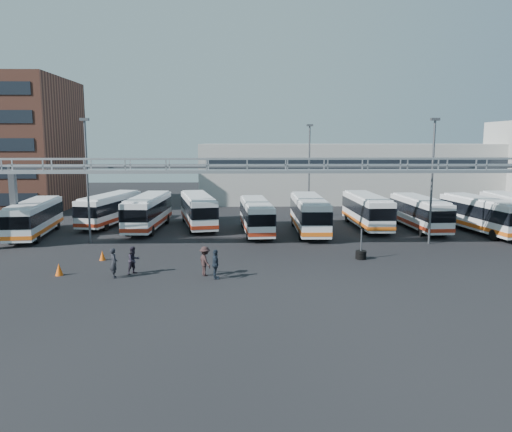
{
  "coord_description": "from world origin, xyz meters",
  "views": [
    {
      "loc": [
        -3.35,
        -32.94,
        8.35
      ],
      "look_at": [
        -2.3,
        6.0,
        2.52
      ],
      "focal_mm": 35.0,
      "sensor_mm": 36.0,
      "label": 1
    }
  ],
  "objects_px": {
    "tire_stack": "(361,254)",
    "bus_0": "(35,217)",
    "bus_4": "(256,215)",
    "bus_6": "(367,210)",
    "bus_8": "(482,214)",
    "pedestrian_a": "(114,263)",
    "bus_7": "(419,212)",
    "cone_right": "(102,255)",
    "light_pole_mid": "(432,174)",
    "pedestrian_d": "(215,264)",
    "cone_left": "(59,269)",
    "bus_2": "(148,211)",
    "pedestrian_c": "(205,261)",
    "light_pole_left": "(87,174)",
    "light_pole_back": "(309,165)",
    "pedestrian_b": "(134,260)",
    "bus_5": "(309,213)",
    "bus_3": "(198,209)",
    "bus_1": "(110,208)"
  },
  "relations": [
    {
      "from": "bus_4",
      "to": "pedestrian_c",
      "type": "relative_size",
      "value": 5.44
    },
    {
      "from": "bus_3",
      "to": "bus_6",
      "type": "xyz_separation_m",
      "value": [
        16.42,
        -0.93,
        0.02
      ]
    },
    {
      "from": "bus_1",
      "to": "pedestrian_d",
      "type": "bearing_deg",
      "value": -48.88
    },
    {
      "from": "light_pole_left",
      "to": "light_pole_back",
      "type": "height_order",
      "value": "same"
    },
    {
      "from": "bus_7",
      "to": "bus_1",
      "type": "bearing_deg",
      "value": 171.44
    },
    {
      "from": "tire_stack",
      "to": "bus_0",
      "type": "bearing_deg",
      "value": 160.74
    },
    {
      "from": "pedestrian_c",
      "to": "pedestrian_b",
      "type": "bearing_deg",
      "value": 54.83
    },
    {
      "from": "bus_0",
      "to": "pedestrian_c",
      "type": "relative_size",
      "value": 5.66
    },
    {
      "from": "light_pole_back",
      "to": "bus_5",
      "type": "bearing_deg",
      "value": -97.26
    },
    {
      "from": "pedestrian_d",
      "to": "tire_stack",
      "type": "relative_size",
      "value": 0.84
    },
    {
      "from": "light_pole_mid",
      "to": "cone_left",
      "type": "bearing_deg",
      "value": -161.28
    },
    {
      "from": "pedestrian_b",
      "to": "light_pole_left",
      "type": "bearing_deg",
      "value": 72.22
    },
    {
      "from": "bus_0",
      "to": "pedestrian_c",
      "type": "distance_m",
      "value": 21.02
    },
    {
      "from": "bus_5",
      "to": "cone_right",
      "type": "bearing_deg",
      "value": -146.54
    },
    {
      "from": "tire_stack",
      "to": "light_pole_back",
      "type": "bearing_deg",
      "value": 93.15
    },
    {
      "from": "cone_right",
      "to": "tire_stack",
      "type": "xyz_separation_m",
      "value": [
        18.44,
        -0.14,
        0.02
      ]
    },
    {
      "from": "light_pole_left",
      "to": "bus_7",
      "type": "height_order",
      "value": "light_pole_left"
    },
    {
      "from": "tire_stack",
      "to": "bus_5",
      "type": "bearing_deg",
      "value": 102.64
    },
    {
      "from": "bus_6",
      "to": "pedestrian_d",
      "type": "xyz_separation_m",
      "value": [
        -13.72,
        -17.9,
        -0.87
      ]
    },
    {
      "from": "bus_4",
      "to": "cone_right",
      "type": "height_order",
      "value": "bus_4"
    },
    {
      "from": "light_pole_left",
      "to": "pedestrian_b",
      "type": "bearing_deg",
      "value": -59.98
    },
    {
      "from": "pedestrian_a",
      "to": "bus_0",
      "type": "bearing_deg",
      "value": 12.09
    },
    {
      "from": "cone_left",
      "to": "bus_8",
      "type": "bearing_deg",
      "value": 22.24
    },
    {
      "from": "tire_stack",
      "to": "pedestrian_c",
      "type": "bearing_deg",
      "value": -158.94
    },
    {
      "from": "bus_4",
      "to": "bus_7",
      "type": "distance_m",
      "value": 15.66
    },
    {
      "from": "light_pole_left",
      "to": "bus_1",
      "type": "relative_size",
      "value": 0.97
    },
    {
      "from": "bus_6",
      "to": "cone_left",
      "type": "height_order",
      "value": "bus_6"
    },
    {
      "from": "pedestrian_d",
      "to": "cone_left",
      "type": "bearing_deg",
      "value": 72.71
    },
    {
      "from": "bus_7",
      "to": "pedestrian_a",
      "type": "xyz_separation_m",
      "value": [
        -24.81,
        -16.33,
        -0.79
      ]
    },
    {
      "from": "bus_6",
      "to": "pedestrian_c",
      "type": "xyz_separation_m",
      "value": [
        -14.41,
        -17.12,
        -0.86
      ]
    },
    {
      "from": "light_pole_back",
      "to": "cone_left",
      "type": "bearing_deg",
      "value": -128.11
    },
    {
      "from": "pedestrian_d",
      "to": "cone_left",
      "type": "height_order",
      "value": "pedestrian_d"
    },
    {
      "from": "bus_3",
      "to": "pedestrian_c",
      "type": "xyz_separation_m",
      "value": [
        2.01,
        -18.05,
        -0.84
      ]
    },
    {
      "from": "light_pole_mid",
      "to": "bus_0",
      "type": "distance_m",
      "value": 34.25
    },
    {
      "from": "light_pole_mid",
      "to": "tire_stack",
      "type": "relative_size",
      "value": 4.65
    },
    {
      "from": "bus_1",
      "to": "tire_stack",
      "type": "height_order",
      "value": "bus_1"
    },
    {
      "from": "bus_2",
      "to": "bus_5",
      "type": "distance_m",
      "value": 15.27
    },
    {
      "from": "pedestrian_a",
      "to": "bus_2",
      "type": "bearing_deg",
      "value": -21.35
    },
    {
      "from": "bus_0",
      "to": "bus_5",
      "type": "relative_size",
      "value": 0.96
    },
    {
      "from": "light_pole_mid",
      "to": "bus_0",
      "type": "xyz_separation_m",
      "value": [
        -33.76,
        4.14,
        -3.99
      ]
    },
    {
      "from": "cone_right",
      "to": "bus_6",
      "type": "bearing_deg",
      "value": 30.21
    },
    {
      "from": "bus_2",
      "to": "pedestrian_a",
      "type": "bearing_deg",
      "value": -83.71
    },
    {
      "from": "light_pole_left",
      "to": "light_pole_mid",
      "type": "bearing_deg",
      "value": -2.05
    },
    {
      "from": "bus_6",
      "to": "pedestrian_b",
      "type": "xyz_separation_m",
      "value": [
        -18.98,
        -16.57,
        -0.9
      ]
    },
    {
      "from": "bus_8",
      "to": "pedestrian_a",
      "type": "relative_size",
      "value": 5.91
    },
    {
      "from": "bus_2",
      "to": "pedestrian_c",
      "type": "xyz_separation_m",
      "value": [
        6.65,
        -16.77,
        -0.88
      ]
    },
    {
      "from": "bus_4",
      "to": "bus_6",
      "type": "xyz_separation_m",
      "value": [
        10.8,
        2.51,
        0.11
      ]
    },
    {
      "from": "light_pole_back",
      "to": "bus_7",
      "type": "relative_size",
      "value": 0.99
    },
    {
      "from": "bus_7",
      "to": "cone_right",
      "type": "height_order",
      "value": "bus_7"
    },
    {
      "from": "light_pole_back",
      "to": "bus_7",
      "type": "distance_m",
      "value": 13.3
    }
  ]
}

